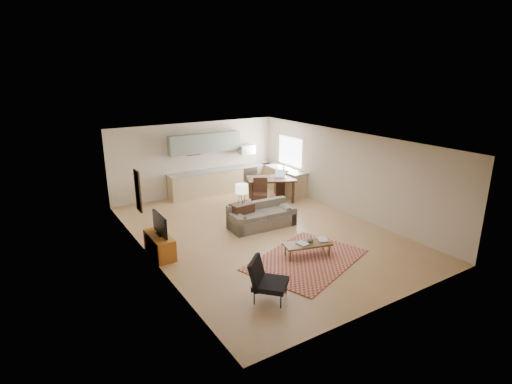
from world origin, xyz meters
TOP-DOWN VIEW (x-y plane):
  - room at (0.00, 0.00)m, footprint 9.00×9.00m
  - kitchen_counter_back at (0.90, 4.18)m, footprint 4.26×0.64m
  - kitchen_counter_right at (2.93, 3.00)m, footprint 0.64×2.26m
  - kitchen_range at (2.00, 4.18)m, footprint 0.62×0.62m
  - kitchen_microwave at (2.00, 4.20)m, footprint 0.62×0.40m
  - upper_cabinets at (0.30, 4.33)m, footprint 2.80×0.34m
  - window_right at (3.23, 3.00)m, footprint 0.02×1.40m
  - wall_art_left at (-3.21, 0.90)m, footprint 0.06×0.42m
  - triptych at (-0.10, 4.47)m, footprint 1.70×0.04m
  - rug at (-0.03, -2.10)m, footprint 3.43×2.89m
  - sofa at (0.24, 0.34)m, footprint 2.12×1.01m
  - coffee_table at (0.13, -1.93)m, footprint 1.29×0.78m
  - book_a at (-0.11, -1.91)m, footprint 0.28×0.34m
  - book_b at (0.48, -1.93)m, footprint 0.47×0.50m
  - vase at (0.24, -1.91)m, footprint 0.19×0.19m
  - armchair at (-1.76, -3.07)m, footprint 1.08×1.08m
  - tv_credenza at (-3.00, 0.13)m, footprint 0.46×1.20m
  - tv at (-2.95, 0.13)m, footprint 0.09×0.92m
  - console_table at (-0.30, 0.61)m, footprint 0.69×0.50m
  - table_lamp at (-0.30, 0.61)m, footprint 0.41×0.41m
  - dining_table at (1.87, 2.26)m, footprint 1.93×1.57m
  - dining_chair_near at (1.11, 1.81)m, footprint 0.69×0.70m
  - dining_chair_far at (2.63, 2.72)m, footprint 0.62×0.63m
  - laptop at (2.21, 2.15)m, footprint 0.44×0.40m
  - soap_bottle at (2.83, 2.81)m, footprint 0.09×0.09m

SIDE VIEW (x-z plane):
  - rug at x=-0.03m, z-range 0.00..0.02m
  - coffee_table at x=0.13m, z-range 0.00..0.36m
  - tv_credenza at x=-3.00m, z-range 0.00..0.55m
  - sofa at x=0.24m, z-range 0.00..0.72m
  - book_b at x=0.48m, z-range 0.36..0.38m
  - book_a at x=-0.11m, z-range 0.36..0.39m
  - console_table at x=-0.30m, z-range 0.00..0.76m
  - dining_table at x=1.87m, z-range 0.00..0.85m
  - armchair at x=-1.76m, z-range 0.00..0.88m
  - vase at x=0.24m, z-range 0.36..0.53m
  - kitchen_range at x=2.00m, z-range 0.00..0.90m
  - kitchen_counter_back at x=0.90m, z-range 0.00..0.92m
  - kitchen_counter_right at x=2.93m, z-range 0.00..0.92m
  - dining_chair_far at x=2.63m, z-range 0.00..0.97m
  - dining_chair_near at x=1.11m, z-range 0.00..1.02m
  - tv at x=-2.95m, z-range 0.55..1.11m
  - laptop at x=2.21m, z-range 0.85..1.12m
  - soap_bottle at x=2.83m, z-range 0.92..1.11m
  - table_lamp at x=-0.30m, z-range 0.76..1.37m
  - room at x=0.00m, z-range -3.15..5.85m
  - kitchen_microwave at x=2.00m, z-range 1.38..1.73m
  - window_right at x=3.23m, z-range 1.02..2.08m
  - wall_art_left at x=-3.21m, z-range 1.00..2.10m
  - triptych at x=-0.10m, z-range 1.50..2.00m
  - upper_cabinets at x=0.30m, z-range 1.60..2.30m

